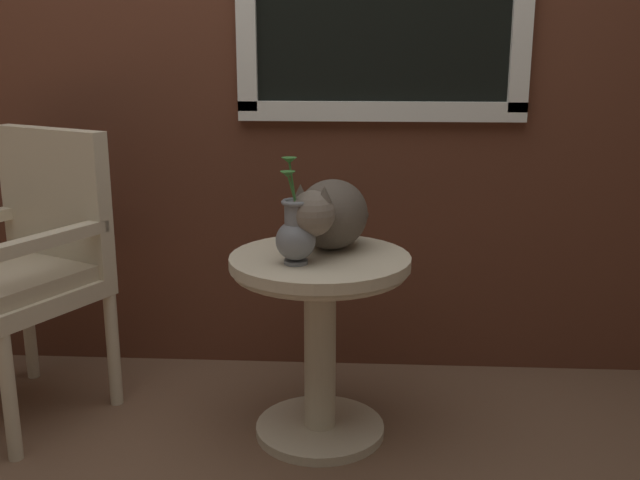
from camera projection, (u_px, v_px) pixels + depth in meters
ground_plane at (228, 453)px, 2.31m from camera, size 6.00×6.00×0.00m
back_wall at (257, 20)px, 2.66m from camera, size 4.00×0.07×2.60m
wicker_side_table at (320, 312)px, 2.32m from camera, size 0.56×0.56×0.60m
wicker_chair at (27, 259)px, 2.48m from camera, size 0.64×0.63×0.95m
cat at (330, 214)px, 2.32m from camera, size 0.29×0.53×0.23m
pewter_vase_with_ivy at (295, 233)px, 2.17m from camera, size 0.12×0.12×0.31m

